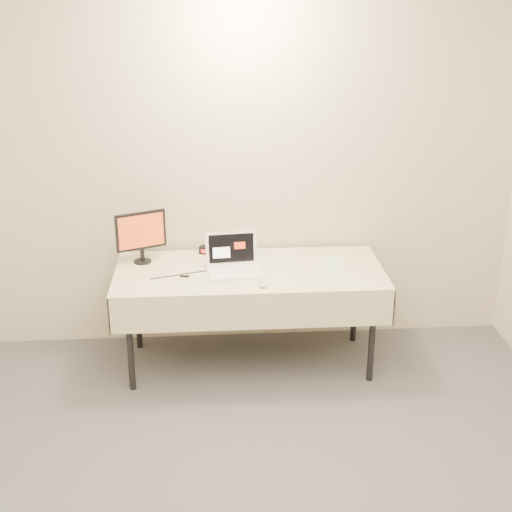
{
  "coord_description": "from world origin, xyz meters",
  "views": [
    {
      "loc": [
        -0.28,
        -2.5,
        2.64
      ],
      "look_at": [
        0.04,
        1.99,
        0.86
      ],
      "focal_mm": 50.0,
      "sensor_mm": 36.0,
      "label": 1
    }
  ],
  "objects": [
    {
      "name": "clicker",
      "position": [
        0.07,
        1.76,
        0.75
      ],
      "size": [
        0.06,
        0.1,
        0.02
      ],
      "primitive_type": "ellipsoid",
      "rotation": [
        0.0,
        0.0,
        0.07
      ],
      "color": "silver",
      "rests_on": "table"
    },
    {
      "name": "table",
      "position": [
        0.0,
        2.05,
        0.68
      ],
      "size": [
        1.86,
        0.81,
        0.74
      ],
      "color": "black",
      "rests_on": "ground"
    },
    {
      "name": "alarm_clock",
      "position": [
        -0.28,
        2.36,
        0.77
      ],
      "size": [
        0.15,
        0.1,
        0.06
      ],
      "rotation": [
        0.0,
        0.0,
        -0.4
      ],
      "color": "black",
      "rests_on": "table"
    },
    {
      "name": "back_wall",
      "position": [
        0.0,
        2.5,
        1.35
      ],
      "size": [
        4.0,
        0.1,
        2.7
      ],
      "primitive_type": "cube",
      "color": "beige",
      "rests_on": "ground"
    },
    {
      "name": "paper_form",
      "position": [
        0.59,
        2.1,
        0.74
      ],
      "size": [
        0.2,
        0.33,
        0.0
      ],
      "primitive_type": "cube",
      "rotation": [
        0.0,
        0.0,
        -0.26
      ],
      "color": "#B9E6B7",
      "rests_on": "table"
    },
    {
      "name": "laptop",
      "position": [
        -0.11,
        2.04,
        0.8
      ],
      "size": [
        0.38,
        0.32,
        0.25
      ],
      "rotation": [
        0.0,
        0.0,
        0.1
      ],
      "color": "white",
      "rests_on": "table"
    },
    {
      "name": "usb_dongle",
      "position": [
        -0.45,
        1.95,
        0.74
      ],
      "size": [
        0.06,
        0.02,
        0.01
      ],
      "primitive_type": "cube",
      "rotation": [
        0.0,
        0.0,
        -0.11
      ],
      "color": "black",
      "rests_on": "table"
    },
    {
      "name": "monitor",
      "position": [
        -0.75,
        2.24,
        0.96
      ],
      "size": [
        0.34,
        0.17,
        0.37
      ],
      "rotation": [
        0.0,
        0.0,
        0.4
      ],
      "color": "black",
      "rests_on": "table"
    },
    {
      "name": "book",
      "position": [
        -0.15,
        2.05,
        0.84
      ],
      "size": [
        0.15,
        0.03,
        0.19
      ],
      "primitive_type": "imported",
      "rotation": [
        0.0,
        0.0,
        -0.05
      ],
      "color": "maroon",
      "rests_on": "table"
    }
  ]
}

